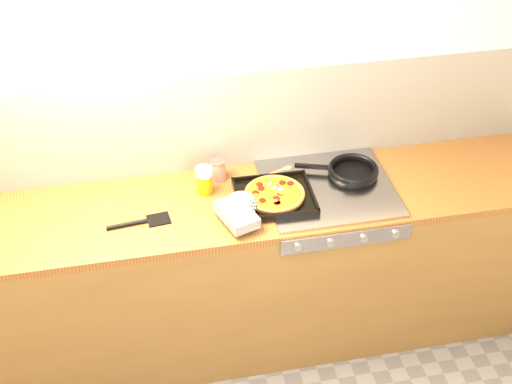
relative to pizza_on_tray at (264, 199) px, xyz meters
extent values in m
plane|color=beige|center=(-0.13, 0.37, 0.31)|extent=(3.20, 0.00, 3.20)
cube|color=silver|center=(-0.13, 0.36, 0.21)|extent=(3.20, 0.02, 0.50)
cube|color=brown|center=(-0.13, 0.07, -0.51)|extent=(3.20, 0.60, 0.86)
cube|color=brown|center=(-0.13, 0.07, -0.06)|extent=(3.20, 0.60, 0.04)
cube|color=#9F9EA4|center=(0.32, -0.23, -0.09)|extent=(0.60, 0.03, 0.08)
cylinder|color=#A5A5AA|center=(0.10, -0.25, -0.09)|extent=(0.04, 0.02, 0.04)
cylinder|color=#A5A5AA|center=(0.25, -0.25, -0.09)|extent=(0.04, 0.02, 0.04)
cylinder|color=#A5A5AA|center=(0.40, -0.25, -0.09)|extent=(0.04, 0.02, 0.04)
cylinder|color=#A5A5AA|center=(0.55, -0.25, -0.09)|extent=(0.04, 0.02, 0.04)
cube|color=#9F9EA4|center=(0.32, 0.07, -0.04)|extent=(0.60, 0.56, 0.02)
cube|color=black|center=(0.06, 0.03, -0.02)|extent=(0.36, 0.32, 0.01)
cube|color=black|center=(0.06, 0.18, 0.00)|extent=(0.36, 0.02, 0.02)
cube|color=black|center=(0.05, -0.12, 0.00)|extent=(0.36, 0.02, 0.02)
cube|color=black|center=(0.23, 0.02, 0.00)|extent=(0.02, 0.31, 0.02)
cube|color=black|center=(-0.12, 0.03, 0.00)|extent=(0.02, 0.31, 0.02)
cylinder|color=#AC7C32|center=(0.06, 0.03, -0.01)|extent=(0.27, 0.27, 0.02)
torus|color=#AC7C32|center=(0.06, 0.03, 0.00)|extent=(0.29, 0.29, 0.02)
cylinder|color=orange|center=(0.06, 0.03, 0.00)|extent=(0.24, 0.24, 0.01)
cylinder|color=maroon|center=(0.08, 0.01, 0.01)|extent=(0.03, 0.03, 0.00)
cylinder|color=maroon|center=(0.00, 0.10, 0.01)|extent=(0.03, 0.03, 0.00)
cylinder|color=maroon|center=(0.05, -0.05, 0.01)|extent=(0.03, 0.03, 0.00)
cylinder|color=maroon|center=(-0.03, 0.04, 0.01)|extent=(0.03, 0.03, 0.00)
cylinder|color=maroon|center=(0.11, 0.09, 0.01)|extent=(0.03, 0.03, 0.00)
cylinder|color=maroon|center=(0.07, 0.07, 0.01)|extent=(0.03, 0.03, 0.00)
cylinder|color=maroon|center=(-0.01, -0.02, 0.01)|extent=(0.03, 0.03, 0.00)
cylinder|color=maroon|center=(0.14, 0.08, 0.01)|extent=(0.03, 0.03, 0.00)
cylinder|color=maroon|center=(0.05, -0.05, 0.01)|extent=(0.03, 0.03, 0.00)
cylinder|color=maroon|center=(0.05, -0.02, 0.01)|extent=(0.03, 0.03, 0.00)
cylinder|color=maroon|center=(0.00, 0.07, 0.01)|extent=(0.03, 0.03, 0.00)
ellipsoid|color=gold|center=(-0.01, 0.02, 0.01)|extent=(0.03, 0.02, 0.01)
ellipsoid|color=gold|center=(-0.03, 0.02, 0.01)|extent=(0.03, 0.02, 0.01)
ellipsoid|color=gold|center=(0.05, 0.07, 0.01)|extent=(0.03, 0.02, 0.01)
ellipsoid|color=gold|center=(0.05, 0.11, 0.01)|extent=(0.03, 0.02, 0.01)
ellipsoid|color=gold|center=(0.04, -0.04, 0.01)|extent=(0.03, 0.02, 0.01)
ellipsoid|color=gold|center=(0.09, 0.01, 0.01)|extent=(0.03, 0.02, 0.01)
ellipsoid|color=gold|center=(0.08, 0.03, 0.01)|extent=(0.03, 0.02, 0.01)
ellipsoid|color=gold|center=(-0.01, 0.01, 0.01)|extent=(0.03, 0.02, 0.01)
ellipsoid|color=gold|center=(0.06, 0.09, 0.01)|extent=(0.03, 0.02, 0.01)
ellipsoid|color=silver|center=(0.05, 0.10, 0.01)|extent=(0.03, 0.03, 0.01)
ellipsoid|color=silver|center=(0.07, 0.06, 0.01)|extent=(0.03, 0.03, 0.01)
ellipsoid|color=silver|center=(0.09, 0.05, 0.01)|extent=(0.03, 0.03, 0.01)
cube|color=black|center=(-0.14, -0.10, 0.01)|extent=(0.19, 0.24, 0.05)
ellipsoid|color=black|center=(-0.10, 0.00, 0.01)|extent=(0.13, 0.13, 0.05)
cylinder|color=black|center=(-0.07, -0.07, 0.01)|extent=(0.08, 0.10, 0.05)
cylinder|color=black|center=(0.47, 0.13, -0.02)|extent=(0.28, 0.28, 0.01)
torus|color=black|center=(0.47, 0.13, 0.00)|extent=(0.31, 0.31, 0.03)
cube|color=black|center=(0.28, 0.20, 0.01)|extent=(0.17, 0.08, 0.02)
cylinder|color=#980E0C|center=(-0.17, 0.25, 0.01)|extent=(0.09, 0.09, 0.10)
cylinder|color=#B2B2B7|center=(-0.17, 0.25, 0.06)|extent=(0.09, 0.09, 0.01)
cylinder|color=#B2B2B7|center=(-0.17, 0.25, -0.04)|extent=(0.09, 0.09, 0.01)
cylinder|color=orange|center=(-0.25, 0.16, 0.01)|extent=(0.09, 0.09, 0.10)
cylinder|color=silver|center=(-0.25, 0.16, 0.08)|extent=(0.10, 0.10, 0.03)
cylinder|color=#A07B44|center=(0.04, 0.21, -0.03)|extent=(0.25, 0.11, 0.02)
ellipsoid|color=#A07B44|center=(0.17, 0.25, -0.03)|extent=(0.07, 0.05, 0.02)
cube|color=black|center=(-0.48, 0.00, -0.04)|extent=(0.11, 0.10, 0.01)
cylinder|color=black|center=(-0.62, -0.02, -0.03)|extent=(0.18, 0.04, 0.02)
camera|label=1|loc=(-0.54, -2.49, 1.98)|focal=50.00mm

